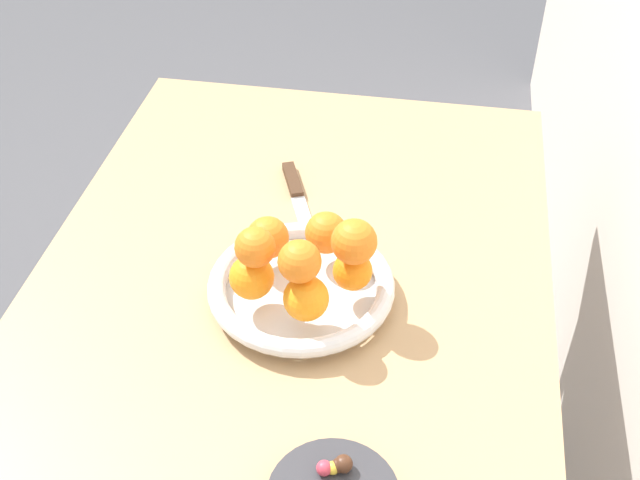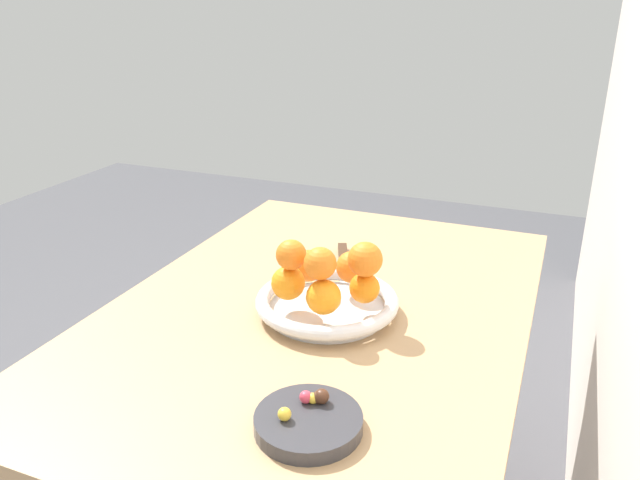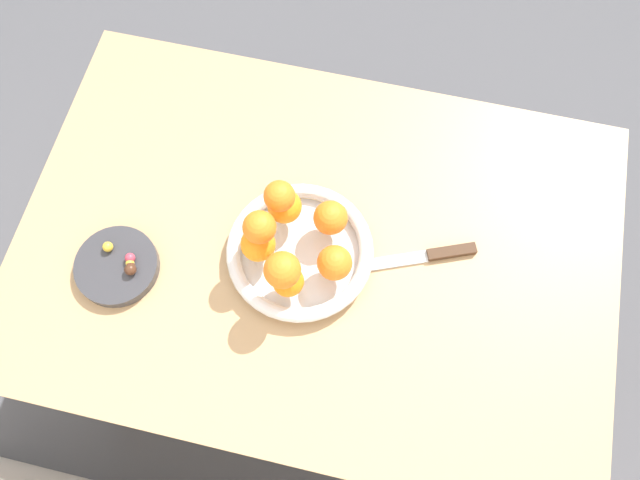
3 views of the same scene
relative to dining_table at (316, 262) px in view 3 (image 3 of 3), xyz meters
The scene contains 18 objects.
ground_plane 0.65m from the dining_table, ahead, with size 6.00×6.00×0.00m, color #4C4C51.
dining_table is the anchor object (origin of this frame).
fruit_bowl 0.11m from the dining_table, 46.01° to the left, with size 0.26×0.26×0.04m.
candy_dish 0.37m from the dining_table, 19.65° to the left, with size 0.15×0.15×0.02m, color #333338.
orange_0 0.17m from the dining_table, 132.08° to the left, with size 0.06×0.06×0.06m, color orange.
orange_1 0.16m from the dining_table, 121.46° to the right, with size 0.06×0.06×0.06m, color orange.
orange_2 0.17m from the dining_table, 28.19° to the right, with size 0.06×0.06×0.06m, color orange.
orange_3 0.19m from the dining_table, 26.03° to the left, with size 0.06×0.06×0.06m, color orange.
orange_4 0.18m from the dining_table, 75.12° to the left, with size 0.05×0.05×0.05m, color orange.
orange_5 0.24m from the dining_table, 71.89° to the left, with size 0.06×0.06×0.06m, color orange.
orange_6 0.23m from the dining_table, 20.84° to the right, with size 0.05×0.05×0.05m, color orange.
orange_7 0.24m from the dining_table, 22.71° to the left, with size 0.06×0.06×0.06m, color orange.
candy_ball_0 0.35m from the dining_table, 21.74° to the left, with size 0.02×0.02×0.02m, color #472819.
candy_ball_1 0.39m from the dining_table, 14.82° to the left, with size 0.02×0.02×0.02m, color gold.
candy_ball_2 0.35m from the dining_table, 20.45° to the left, with size 0.02×0.02×0.02m, color gold.
candy_ball_3 0.35m from the dining_table, 18.74° to the left, with size 0.02×0.02×0.02m, color #C6384C.
candy_ball_4 0.35m from the dining_table, 22.60° to the left, with size 0.02×0.02×0.02m, color #472819.
knife 0.21m from the dining_table, behind, with size 0.25×0.12×0.01m.
Camera 3 is at (-0.10, 0.40, 1.81)m, focal length 35.00 mm.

